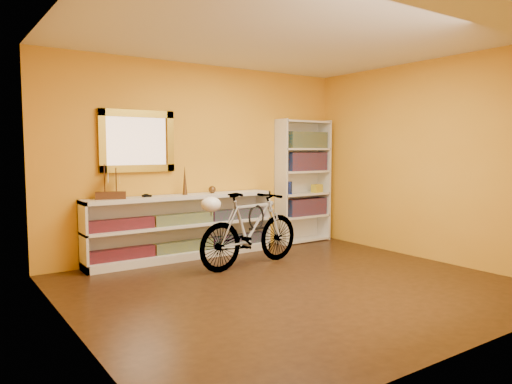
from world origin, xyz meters
TOP-DOWN VIEW (x-y plane):
  - floor at (0.00, 0.00)m, footprint 4.50×4.00m
  - ceiling at (0.00, 0.00)m, footprint 4.50×4.00m
  - back_wall at (0.00, 2.00)m, footprint 4.50×0.01m
  - left_wall at (-2.25, 0.00)m, footprint 0.01×4.00m
  - right_wall at (2.25, 0.00)m, footprint 0.01×4.00m
  - gilt_mirror at (-0.95, 1.97)m, footprint 0.98×0.06m
  - wall_socket at (0.90, 1.99)m, footprint 0.09×0.02m
  - console_unit at (-0.40, 1.81)m, footprint 2.60×0.35m
  - cd_row_lower at (-0.40, 1.79)m, footprint 2.50×0.13m
  - cd_row_upper at (-0.40, 1.79)m, footprint 2.50×0.13m
  - model_ship at (-1.35, 1.81)m, footprint 0.38×0.24m
  - toy_car at (-0.90, 1.81)m, footprint 0.00×0.00m
  - bronze_ornament at (-0.37, 1.81)m, footprint 0.07×0.07m
  - decorative_orb at (0.04, 1.81)m, footprint 0.10×0.10m
  - bookcase at (1.68, 1.84)m, footprint 0.90×0.30m
  - book_row_a at (1.73, 1.84)m, footprint 0.70×0.22m
  - book_row_b at (1.73, 1.84)m, footprint 0.70×0.22m
  - book_row_c at (1.73, 1.84)m, footprint 0.70×0.22m
  - travel_mug at (1.38, 1.82)m, footprint 0.09×0.09m
  - red_tin at (1.48, 1.87)m, footprint 0.19×0.19m
  - yellow_bag at (1.93, 1.80)m, footprint 0.18×0.14m
  - bicycle at (0.11, 0.97)m, footprint 0.61×1.62m
  - helmet at (-0.49, 0.89)m, footprint 0.23×0.22m
  - u_lock at (0.20, 0.98)m, footprint 0.23×0.02m

SIDE VIEW (x-z plane):
  - floor at x=0.00m, z-range -0.01..0.00m
  - cd_row_lower at x=-0.40m, z-range 0.10..0.24m
  - wall_socket at x=0.90m, z-range 0.21..0.29m
  - console_unit at x=-0.40m, z-range 0.00..0.85m
  - bicycle at x=0.11m, z-range 0.00..0.93m
  - cd_row_upper at x=-0.40m, z-range 0.47..0.60m
  - book_row_a at x=1.73m, z-range 0.42..0.68m
  - u_lock at x=0.20m, z-range 0.49..0.72m
  - helmet at x=-0.49m, z-range 0.73..0.91m
  - yellow_bag at x=1.93m, z-range 0.77..0.89m
  - toy_car at x=-0.90m, z-range 0.85..0.85m
  - travel_mug at x=1.38m, z-range 0.77..0.96m
  - decorative_orb at x=0.04m, z-range 0.85..0.95m
  - bookcase at x=1.68m, z-range 0.00..1.90m
  - bronze_ornament at x=-0.37m, z-range 0.85..1.23m
  - model_ship at x=-1.35m, z-range 0.85..1.27m
  - book_row_b at x=1.73m, z-range 1.11..1.40m
  - back_wall at x=0.00m, z-range 0.00..2.60m
  - left_wall at x=-2.25m, z-range 0.00..2.60m
  - right_wall at x=2.25m, z-range 0.00..2.60m
  - gilt_mirror at x=-0.95m, z-range 1.16..1.94m
  - red_tin at x=1.48m, z-range 1.46..1.67m
  - book_row_c at x=1.73m, z-range 1.46..1.71m
  - ceiling at x=0.00m, z-range 2.60..2.61m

